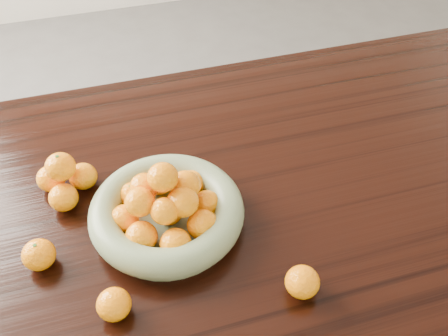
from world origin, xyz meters
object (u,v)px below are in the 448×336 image
object	(u,v)px
fruit_bowl	(167,210)
loose_orange_0	(39,255)
orange_pyramid	(64,179)
dining_table	(236,208)

from	to	relation	value
fruit_bowl	loose_orange_0	xyz separation A→B (m)	(-0.27, -0.03, -0.01)
fruit_bowl	orange_pyramid	world-z (taller)	fruit_bowl
dining_table	fruit_bowl	bearing A→B (deg)	-157.74
orange_pyramid	loose_orange_0	xyz separation A→B (m)	(-0.07, -0.19, -0.01)
orange_pyramid	loose_orange_0	world-z (taller)	orange_pyramid
loose_orange_0	orange_pyramid	bearing A→B (deg)	70.62
fruit_bowl	loose_orange_0	bearing A→B (deg)	-173.51
dining_table	loose_orange_0	bearing A→B (deg)	-166.92
dining_table	orange_pyramid	size ratio (longest dim) A/B	14.47
dining_table	orange_pyramid	bearing A→B (deg)	167.96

